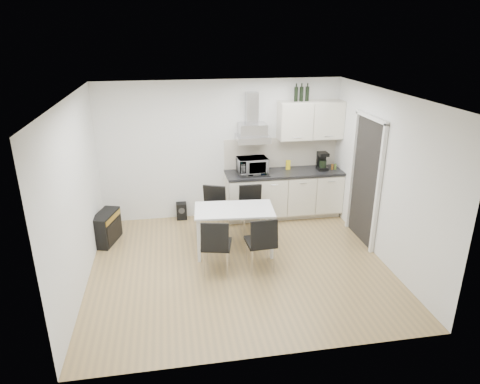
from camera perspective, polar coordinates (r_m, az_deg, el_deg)
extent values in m
plane|color=#A4864F|center=(6.73, -0.11, -9.74)|extent=(4.50, 4.50, 0.00)
cube|color=white|center=(8.05, -2.51, 5.57)|extent=(4.50, 0.10, 2.60)
cube|color=white|center=(4.38, 4.28, -8.28)|extent=(4.50, 0.10, 2.60)
cube|color=white|center=(6.23, -21.00, -0.56)|extent=(0.10, 4.00, 2.60)
cube|color=white|center=(6.89, 18.68, 1.76)|extent=(0.10, 4.00, 2.60)
plane|color=white|center=(5.85, -0.13, 12.74)|extent=(4.50, 4.50, 0.00)
cube|color=white|center=(7.41, 16.25, 1.32)|extent=(0.08, 1.04, 2.10)
cube|color=beige|center=(8.45, 5.62, -2.76)|extent=(2.16, 0.52, 0.10)
cube|color=beige|center=(8.25, 5.80, -0.14)|extent=(2.20, 0.60, 0.76)
cube|color=black|center=(8.10, 5.93, 2.61)|extent=(2.22, 0.64, 0.04)
cube|color=beige|center=(8.28, 5.46, 5.29)|extent=(2.20, 0.02, 0.58)
cube|color=beige|center=(8.13, 9.37, 9.45)|extent=(1.20, 0.35, 0.70)
cube|color=silver|center=(7.84, 1.69, 7.80)|extent=(0.60, 0.46, 0.30)
cube|color=silver|center=(7.86, 1.56, 11.18)|extent=(0.22, 0.20, 0.55)
imported|color=silver|center=(7.89, 1.64, 3.76)|extent=(0.56, 0.33, 0.37)
cube|color=yellow|center=(8.19, 6.43, 3.61)|extent=(0.08, 0.04, 0.18)
cylinder|color=brown|center=(8.33, 12.21, 3.31)|extent=(0.04, 0.04, 0.11)
cylinder|color=#4C6626|center=(8.35, 12.59, 3.33)|extent=(0.04, 0.04, 0.11)
cylinder|color=black|center=(7.95, 7.49, 13.02)|extent=(0.07, 0.07, 0.32)
cylinder|color=black|center=(7.98, 8.19, 13.02)|extent=(0.07, 0.07, 0.32)
cylinder|color=black|center=(8.01, 8.96, 13.01)|extent=(0.07, 0.07, 0.32)
cube|color=white|center=(6.82, -0.79, -2.38)|extent=(1.30, 0.82, 0.03)
cube|color=white|center=(6.69, -5.53, -6.53)|extent=(0.05, 0.05, 0.72)
cube|color=white|center=(6.76, 4.30, -6.15)|extent=(0.05, 0.05, 0.72)
cube|color=white|center=(7.24, -5.51, -4.28)|extent=(0.05, 0.05, 0.72)
cube|color=white|center=(7.31, 3.55, -3.97)|extent=(0.05, 0.05, 0.72)
cube|color=black|center=(7.64, -17.37, -4.55)|extent=(0.45, 0.69, 0.54)
cube|color=gold|center=(7.54, -16.47, -3.17)|extent=(0.18, 0.56, 0.09)
cube|color=black|center=(8.28, -7.80, -2.52)|extent=(0.20, 0.17, 0.32)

